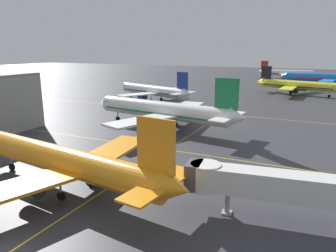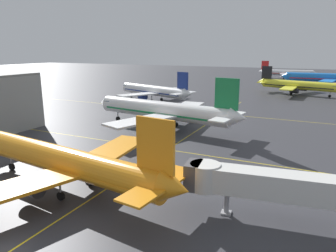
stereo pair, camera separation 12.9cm
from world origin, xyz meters
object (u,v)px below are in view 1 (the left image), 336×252
airliner_far_left_stand (297,85)px  jet_bridge (261,183)px  airliner_distant_taxiway (286,73)px  airliner_front_gate (68,162)px  airliner_far_right_stand (326,78)px  airliner_third_row (154,91)px  airliner_second_row (164,111)px

airliner_far_left_stand → jet_bridge: size_ratio=1.78×
airliner_far_left_stand → airliner_distant_taxiway: 71.50m
airliner_distant_taxiway → airliner_front_gate: bearing=-92.9°
airliner_far_left_stand → airliner_far_right_stand: (10.69, 33.41, 0.69)m
airliner_front_gate → airliner_third_row: 71.80m
jet_bridge → airliner_far_right_stand: bearing=87.0°
airliner_second_row → airliner_third_row: 39.20m
airliner_second_row → jet_bridge: bearing=-49.3°
airliner_third_row → jet_bridge: bearing=-53.9°
airliner_third_row → jet_bridge: 79.80m
airliner_second_row → airliner_distant_taxiway: (12.28, 143.60, -0.60)m
airliner_second_row → airliner_front_gate: bearing=-84.5°
airliner_third_row → airliner_distant_taxiway: airliner_third_row is taller
airliner_second_row → airliner_far_left_stand: 76.54m
airliner_second_row → airliner_far_right_stand: (33.88, 106.34, 0.17)m
airliner_far_right_stand → jet_bridge: size_ratio=2.15×
airliner_second_row → airliner_far_left_stand: (23.19, 72.94, -0.53)m
airliner_front_gate → airliner_second_row: (-3.29, 34.31, 0.37)m
airliner_front_gate → airliner_distant_taxiway: size_ratio=1.06×
airliner_third_row → airliner_far_right_stand: size_ratio=0.82×
jet_bridge → airliner_second_row: bearing=130.7°
airliner_front_gate → jet_bridge: 23.61m
airliner_front_gate → airliner_far_left_stand: airliner_front_gate is taller
airliner_far_left_stand → airliner_third_row: bearing=-137.8°
airliner_distant_taxiway → airliner_far_left_stand: bearing=-81.2°
airliner_distant_taxiway → airliner_third_row: bearing=-106.5°
airliner_front_gate → airliner_third_row: bearing=109.3°
airliner_third_row → airliner_far_left_stand: bearing=42.2°
airliner_far_left_stand → airliner_distant_taxiway: bearing=98.8°
airliner_front_gate → airliner_third_row: size_ratio=1.07×
airliner_far_right_stand → airliner_distant_taxiway: 43.07m
airliner_third_row → airliner_distant_taxiway: size_ratio=0.99×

